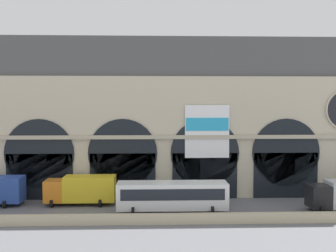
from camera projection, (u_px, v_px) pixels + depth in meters
The scene contains 5 objects.
ground_plane at pixel (165, 211), 38.48m from camera, with size 200.00×200.00×0.00m, color slate.
quay_parapet_wall at pixel (166, 219), 34.19m from camera, with size 90.00×0.70×0.90m, color #BCAD8C.
station_building at pixel (164, 119), 45.71m from camera, with size 49.15×5.87×18.75m.
box_truck_midwest at pixel (82, 189), 40.74m from camera, with size 7.50×2.91×3.12m.
bus_center at pixel (172, 195), 37.51m from camera, with size 11.00×3.25×3.10m.
Camera 1 is at (-0.97, -37.93, 10.79)m, focal length 40.19 mm.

